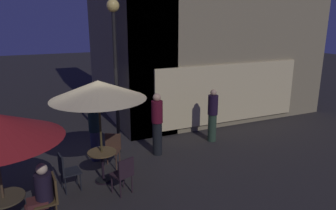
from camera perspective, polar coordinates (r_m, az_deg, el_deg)
ground_plane at (r=8.95m, az=-13.36°, el=-10.51°), size 60.00×60.00×0.00m
cafe_building at (r=12.30m, az=2.83°, el=16.55°), size 8.25×6.20×8.23m
street_lamp_near_corner at (r=8.86m, az=-9.56°, el=10.18°), size 0.34×0.34×4.33m
cafe_table_0 at (r=7.86m, az=-11.72°, el=-9.76°), size 0.68×0.68×0.78m
cafe_table_1 at (r=6.64m, az=-27.31°, el=-16.07°), size 0.73×0.73×0.77m
patio_umbrella_0 at (r=7.31m, az=-12.45°, el=2.61°), size 2.18×2.18×2.50m
cafe_chair_0 at (r=7.24m, az=-7.96°, el=-11.90°), size 0.52×0.52×0.89m
cafe_chair_1 at (r=8.57m, az=-10.02°, el=-7.48°), size 0.58×0.58×0.89m
cafe_chair_2 at (r=7.66m, az=-17.86°, el=-10.92°), size 0.47×0.47×0.91m
cafe_chair_4 at (r=6.65m, az=-20.45°, el=-14.98°), size 0.45×0.45×0.98m
patron_seated_1 at (r=6.58m, az=-21.88°, el=-14.22°), size 0.53×0.34×1.27m
patron_standing_2 at (r=10.16m, az=8.01°, el=-1.84°), size 0.32×0.32×1.71m
patron_standing_3 at (r=9.05m, az=-1.96°, el=-3.41°), size 0.32×0.32×1.82m
patron_standing_4 at (r=8.94m, az=-13.04°, el=-4.78°), size 0.31×0.31×1.62m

